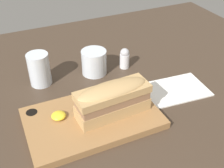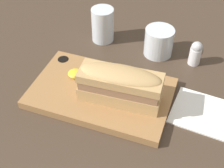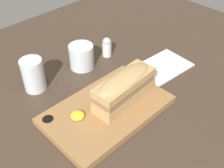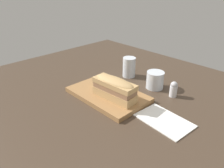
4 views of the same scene
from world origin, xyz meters
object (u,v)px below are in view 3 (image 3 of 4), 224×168
serving_board (107,110)px  napkin (161,67)px  sandwich (124,85)px  salt_shaker (107,47)px  wine_glass (82,57)px  water_glass (34,77)px

serving_board → napkin: bearing=5.1°
serving_board → napkin: size_ratio=1.66×
sandwich → salt_shaker: bearing=57.1°
serving_board → napkin: (26.53, 2.35, -0.77)cm
salt_shaker → wine_glass: bearing=174.5°
serving_board → salt_shaker: (18.97, 19.90, 2.48)cm
napkin → salt_shaker: bearing=113.3°
water_glass → napkin: (34.48, -19.63, -4.09)cm
serving_board → wine_glass: size_ratio=4.20×
salt_shaker → sandwich: bearing=-122.9°
wine_glass → napkin: bearing=-46.3°
wine_glass → serving_board: bearing=-112.9°
serving_board → salt_shaker: bearing=46.4°
wine_glass → salt_shaker: size_ratio=1.15×
napkin → salt_shaker: salt_shaker is taller
napkin → serving_board: bearing=-174.9°
wine_glass → salt_shaker: 10.21cm
serving_board → napkin: serving_board is taller
napkin → water_glass: bearing=150.3°
water_glass → salt_shaker: (26.92, -2.08, -0.83)cm
wine_glass → sandwich: bearing=-98.4°
water_glass → napkin: bearing=-29.7°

